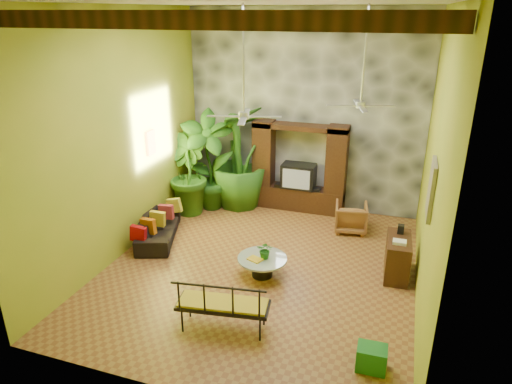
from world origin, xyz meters
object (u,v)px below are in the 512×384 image
(coffee_table, at_px, (262,264))
(iron_bench, at_px, (221,303))
(sofa, at_px, (158,228))
(ceiling_fan_front, at_px, (244,104))
(tall_plant_b, at_px, (187,173))
(ceiling_fan_back, at_px, (361,94))
(wicker_armchair, at_px, (351,217))
(green_bin, at_px, (371,358))
(entertainment_center, at_px, (299,174))
(tall_plant_c, at_px, (239,157))
(tall_plant_a, at_px, (208,161))
(side_console, at_px, (397,257))

(coffee_table, relative_size, iron_bench, 0.62)
(sofa, bearing_deg, ceiling_fan_front, -128.79)
(sofa, xyz_separation_m, tall_plant_b, (-0.03, 1.60, 0.77))
(ceiling_fan_back, xyz_separation_m, iron_bench, (-1.59, -3.31, -2.86))
(wicker_armchair, bearing_deg, green_bin, 92.69)
(entertainment_center, bearing_deg, sofa, -134.25)
(ceiling_fan_back, distance_m, coffee_table, 3.79)
(tall_plant_c, relative_size, green_bin, 6.25)
(tall_plant_a, distance_m, side_console, 5.25)
(side_console, distance_m, green_bin, 2.78)
(tall_plant_b, bearing_deg, ceiling_fan_back, -11.29)
(wicker_armchair, bearing_deg, coffee_table, 53.07)
(wicker_armchair, distance_m, iron_bench, 4.63)
(sofa, bearing_deg, tall_plant_b, -18.17)
(entertainment_center, height_order, green_bin, entertainment_center)
(entertainment_center, bearing_deg, green_bin, -65.87)
(sofa, height_order, side_console, side_console)
(entertainment_center, relative_size, coffee_table, 2.48)
(entertainment_center, bearing_deg, ceiling_fan_front, -93.24)
(sofa, height_order, wicker_armchair, wicker_armchair)
(tall_plant_b, distance_m, tall_plant_c, 1.41)
(entertainment_center, xyz_separation_m, iron_bench, (0.01, -5.25, -0.43))
(wicker_armchair, relative_size, side_console, 0.75)
(ceiling_fan_back, height_order, tall_plant_b, ceiling_fan_back)
(iron_bench, relative_size, side_console, 1.57)
(sofa, height_order, tall_plant_a, tall_plant_a)
(green_bin, bearing_deg, wicker_armchair, 101.37)
(entertainment_center, height_order, ceiling_fan_back, ceiling_fan_back)
(entertainment_center, relative_size, side_console, 2.41)
(ceiling_fan_back, xyz_separation_m, sofa, (-4.22, -0.75, -3.13))
(ceiling_fan_back, bearing_deg, tall_plant_c, 151.81)
(entertainment_center, bearing_deg, ceiling_fan_back, -50.43)
(wicker_armchair, distance_m, tall_plant_c, 3.26)
(tall_plant_a, relative_size, side_console, 2.60)
(sofa, relative_size, green_bin, 4.39)
(ceiling_fan_back, height_order, tall_plant_c, ceiling_fan_back)
(sofa, height_order, green_bin, sofa)
(entertainment_center, bearing_deg, coffee_table, -88.08)
(ceiling_fan_front, bearing_deg, iron_bench, -83.17)
(ceiling_fan_back, distance_m, green_bin, 4.74)
(entertainment_center, relative_size, tall_plant_b, 1.14)
(wicker_armchair, relative_size, coffee_table, 0.77)
(side_console, bearing_deg, ceiling_fan_back, 145.19)
(tall_plant_b, bearing_deg, side_console, -15.73)
(tall_plant_c, relative_size, iron_bench, 1.71)
(ceiling_fan_front, distance_m, tall_plant_c, 4.11)
(tall_plant_b, relative_size, side_console, 2.10)
(tall_plant_c, height_order, coffee_table, tall_plant_c)
(ceiling_fan_back, relative_size, wicker_armchair, 2.49)
(tall_plant_c, bearing_deg, tall_plant_b, -142.76)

